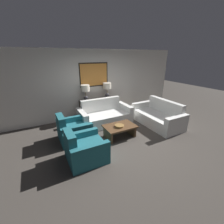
% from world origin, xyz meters
% --- Properties ---
extents(ground_plane, '(20.00, 20.00, 0.00)m').
position_xyz_m(ground_plane, '(0.00, 0.00, 0.00)').
color(ground_plane, '#3D3833').
extents(back_wall, '(7.76, 0.12, 2.65)m').
position_xyz_m(back_wall, '(0.00, 2.47, 1.33)').
color(back_wall, beige).
rests_on(back_wall, ground_plane).
extents(console_table, '(1.39, 0.38, 0.76)m').
position_xyz_m(console_table, '(0.00, 2.20, 0.38)').
color(console_table, '#332319').
rests_on(console_table, ground_plane).
extents(table_lamp_left, '(0.33, 0.33, 0.62)m').
position_xyz_m(table_lamp_left, '(-0.46, 2.20, 1.19)').
color(table_lamp_left, '#333338').
rests_on(table_lamp_left, console_table).
extents(table_lamp_right, '(0.33, 0.33, 0.62)m').
position_xyz_m(table_lamp_right, '(0.46, 2.20, 1.19)').
color(table_lamp_right, '#333338').
rests_on(table_lamp_right, console_table).
extents(couch_by_back_wall, '(1.92, 0.95, 0.88)m').
position_xyz_m(couch_by_back_wall, '(0.00, 1.50, 0.29)').
color(couch_by_back_wall, silver).
rests_on(couch_by_back_wall, ground_plane).
extents(couch_by_side, '(0.95, 1.92, 0.88)m').
position_xyz_m(couch_by_side, '(1.70, 0.50, 0.29)').
color(couch_by_side, silver).
rests_on(couch_by_side, ground_plane).
extents(coffee_table, '(0.96, 0.64, 0.39)m').
position_xyz_m(coffee_table, '(-0.03, 0.33, 0.28)').
color(coffee_table, '#4C331E').
rests_on(coffee_table, ground_plane).
extents(decorative_bowl, '(0.28, 0.28, 0.05)m').
position_xyz_m(decorative_bowl, '(-0.08, 0.28, 0.42)').
color(decorative_bowl, olive).
rests_on(decorative_bowl, coffee_table).
extents(armchair_near_back_wall, '(0.89, 0.87, 0.83)m').
position_xyz_m(armchair_near_back_wall, '(-1.34, 0.87, 0.29)').
color(armchair_near_back_wall, '#1E5B66').
rests_on(armchair_near_back_wall, ground_plane).
extents(armchair_near_camera, '(0.89, 0.87, 0.83)m').
position_xyz_m(armchair_near_camera, '(-1.34, -0.21, 0.29)').
color(armchair_near_camera, '#1E5B66').
rests_on(armchair_near_camera, ground_plane).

